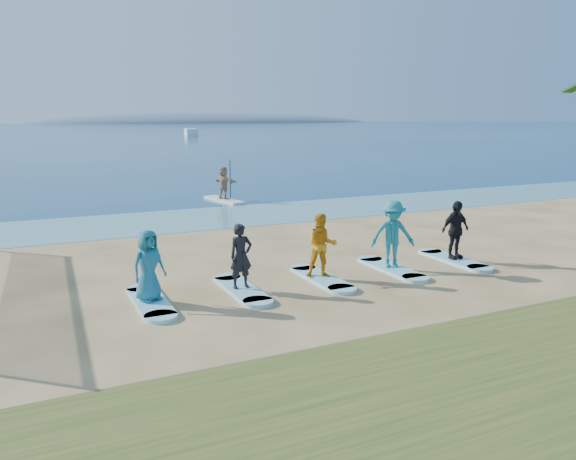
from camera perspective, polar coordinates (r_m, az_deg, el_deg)
name	(u,v)px	position (r m, az deg, el deg)	size (l,w,h in m)	color
ground	(277,296)	(13.23, -1.13, -6.72)	(600.00, 600.00, 0.00)	tan
shallow_water	(169,221)	(22.93, -11.97, 0.92)	(600.00, 600.00, 0.00)	teal
ocean	(39,130)	(171.59, -23.95, 9.24)	(600.00, 600.00, 0.00)	navy
island_ridge	(213,122)	(327.19, -7.66, 10.78)	(220.00, 56.00, 18.00)	slate
paddleboard	(224,200)	(27.79, -6.52, 3.05)	(0.70, 3.00, 0.12)	silver
paddleboarder	(224,183)	(27.68, -6.57, 4.80)	(1.48, 0.47, 1.59)	tan
boat_offshore_b	(191,135)	(119.48, -9.82, 9.45)	(2.24, 5.32, 1.39)	silver
surfboard_0	(150,302)	(13.05, -13.82, -7.11)	(0.70, 2.20, 0.09)	#8FD0DD
student_0	(148,265)	(12.81, -14.00, -3.51)	(0.79, 0.51, 1.61)	#1C6888
surfboard_1	(242,289)	(13.61, -4.74, -6.02)	(0.70, 2.20, 0.09)	#8FD0DD
student_1	(241,256)	(13.39, -4.80, -2.65)	(0.57, 0.37, 1.56)	black
surfboard_2	(321,278)	(14.49, 3.39, -4.91)	(0.70, 2.20, 0.09)	#8FD0DD
student_2	(322,246)	(14.27, 3.43, -1.58)	(0.80, 0.62, 1.64)	orange
surfboard_3	(391,268)	(15.62, 10.46, -3.86)	(0.70, 2.20, 0.09)	#8FD0DD
student_3	(393,234)	(15.39, 10.59, -0.42)	(1.18, 0.68, 1.83)	teal
surfboard_4	(454,260)	(16.96, 16.47, -2.92)	(0.70, 2.20, 0.09)	#8FD0DD
student_4	(455,230)	(16.77, 16.64, 0.01)	(0.98, 0.41, 1.68)	black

